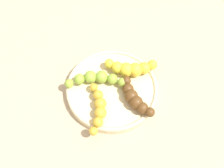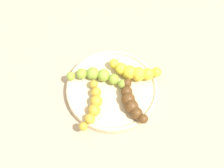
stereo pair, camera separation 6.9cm
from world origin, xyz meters
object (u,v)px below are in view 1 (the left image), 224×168
(fruit_bowl, at_px, (112,89))
(banana_spotted, at_px, (98,108))
(banana_yellow, at_px, (131,68))
(banana_overripe, at_px, (135,99))
(banana_green, at_px, (96,79))

(fruit_bowl, distance_m, banana_spotted, 0.07)
(fruit_bowl, bearing_deg, banana_yellow, 28.49)
(banana_spotted, bearing_deg, banana_yellow, 52.77)
(banana_overripe, bearing_deg, fruit_bowl, -68.08)
(banana_spotted, distance_m, banana_overripe, 0.09)
(banana_spotted, relative_size, banana_overripe, 1.12)
(banana_green, relative_size, banana_overripe, 1.29)
(banana_green, xyz_separation_m, banana_yellow, (0.09, 0.00, 0.00))
(fruit_bowl, relative_size, banana_overripe, 1.99)
(fruit_bowl, xyz_separation_m, banana_overripe, (0.04, -0.05, 0.02))
(banana_spotted, bearing_deg, banana_green, 94.30)
(banana_overripe, bearing_deg, banana_green, -63.27)
(fruit_bowl, xyz_separation_m, banana_green, (-0.03, 0.03, 0.02))
(banana_yellow, bearing_deg, banana_spotted, -34.19)
(banana_green, bearing_deg, fruit_bowl, -113.50)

